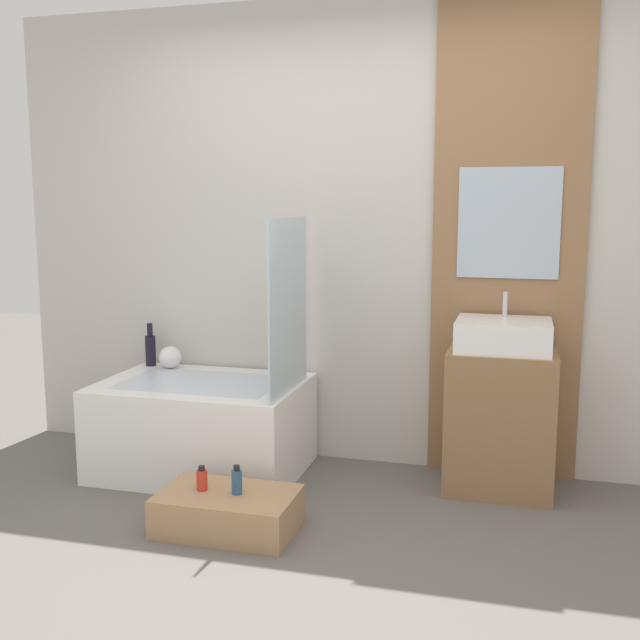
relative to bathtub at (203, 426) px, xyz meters
name	(u,v)px	position (x,y,z in m)	size (l,w,h in m)	color
ground_plane	(272,590)	(0.80, -1.14, -0.26)	(12.00, 12.00, 0.00)	#605B56
wall_tiled_back	(361,237)	(0.80, 0.44, 1.04)	(4.20, 0.06, 2.60)	beige
wall_wood_accent	(508,238)	(1.61, 0.39, 1.05)	(0.79, 0.04, 2.60)	#8E6642
bathtub	(203,426)	(0.00, 0.00, 0.00)	(1.11, 0.78, 0.51)	white
glass_shower_screen	(288,306)	(0.52, -0.06, 0.71)	(0.01, 0.62, 0.91)	silver
wooden_step_bench	(228,511)	(0.42, -0.68, -0.17)	(0.63, 0.39, 0.18)	#A87F56
vanity_cabinet	(500,421)	(1.61, 0.16, 0.11)	(0.55, 0.43, 0.74)	#8E6642
sink	(503,335)	(1.61, 0.16, 0.57)	(0.47, 0.38, 0.29)	white
vase_tall_dark	(151,348)	(-0.47, 0.31, 0.36)	(0.06, 0.06, 0.26)	black
vase_round_light	(170,357)	(-0.33, 0.27, 0.32)	(0.13, 0.13, 0.13)	white
bottle_soap_primary	(202,479)	(0.30, -0.68, -0.03)	(0.05, 0.05, 0.12)	red
bottle_soap_secondary	(237,481)	(0.47, -0.68, -0.02)	(0.05, 0.05, 0.14)	#2D567A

